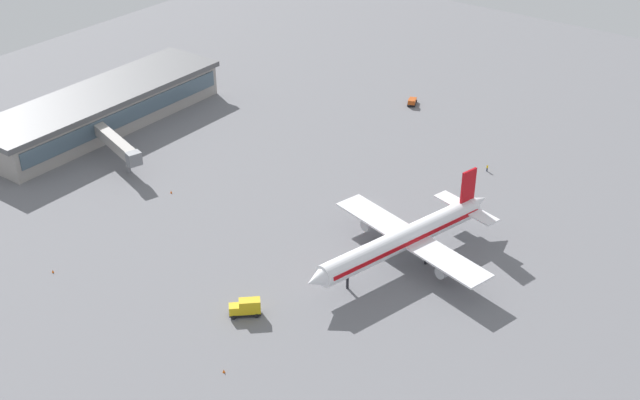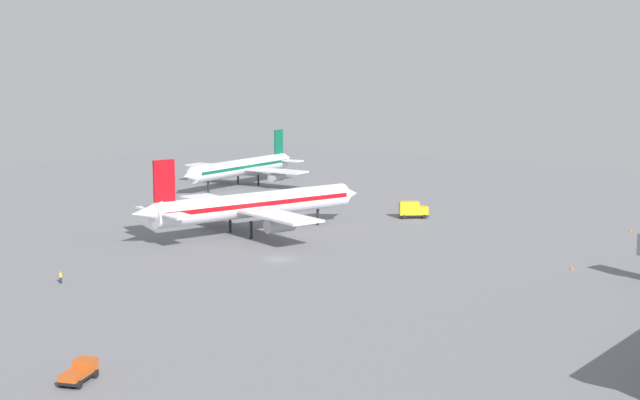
% 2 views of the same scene
% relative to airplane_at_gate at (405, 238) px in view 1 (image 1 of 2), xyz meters
% --- Properties ---
extents(ground, '(288.00, 288.00, 0.00)m').
position_rel_airplane_at_gate_xyz_m(ground, '(-12.83, -17.25, -5.21)').
color(ground, slate).
extents(terminal_building, '(68.45, 19.16, 9.30)m').
position_rel_airplane_at_gate_xyz_m(terminal_building, '(-6.36, -95.19, -0.47)').
color(terminal_building, '#9E9993').
rests_on(terminal_building, ground).
extents(airplane_at_gate, '(46.37, 37.85, 14.32)m').
position_rel_airplane_at_gate_xyz_m(airplane_at_gate, '(0.00, 0.00, 0.00)').
color(airplane_at_gate, white).
rests_on(airplane_at_gate, ground).
extents(pushback_tractor, '(4.79, 3.56, 1.90)m').
position_rel_airplane_at_gate_xyz_m(pushback_tractor, '(-65.53, -37.74, -4.24)').
color(pushback_tractor, black).
rests_on(pushback_tractor, ground).
extents(catering_truck, '(5.21, 5.39, 3.30)m').
position_rel_airplane_at_gate_xyz_m(catering_truck, '(31.19, -13.42, -3.51)').
color(catering_truck, black).
rests_on(catering_truck, ground).
extents(ground_crew_worker, '(0.54, 0.50, 1.67)m').
position_rel_airplane_at_gate_xyz_m(ground_crew_worker, '(-43.16, -3.71, -4.36)').
color(ground_crew_worker, '#1E2338').
rests_on(ground_crew_worker, ground).
extents(jet_bridge, '(8.97, 21.29, 6.74)m').
position_rel_airplane_at_gate_xyz_m(jet_bridge, '(5.87, -75.51, -0.07)').
color(jet_bridge, '#9E9993').
rests_on(jet_bridge, ground).
extents(safety_cone_near_gate, '(0.44, 0.44, 0.60)m').
position_rel_airplane_at_gate_xyz_m(safety_cone_near_gate, '(8.46, -55.62, -4.91)').
color(safety_cone_near_gate, '#EA590C').
rests_on(safety_cone_near_gate, ground).
extents(safety_cone_mid_apron, '(0.44, 0.44, 0.60)m').
position_rel_airplane_at_gate_xyz_m(safety_cone_mid_apron, '(43.60, -51.72, -4.91)').
color(safety_cone_mid_apron, '#EA590C').
rests_on(safety_cone_mid_apron, ground).
extents(safety_cone_far_side, '(0.44, 0.44, 0.60)m').
position_rel_airplane_at_gate_xyz_m(safety_cone_far_side, '(44.57, -6.58, -4.91)').
color(safety_cone_far_side, '#EA590C').
rests_on(safety_cone_far_side, ground).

